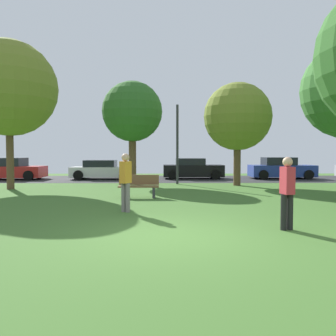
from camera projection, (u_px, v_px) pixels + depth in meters
name	position (u px, v px, depth m)	size (l,w,h in m)	color
ground_plane	(169.00, 236.00, 7.34)	(44.00, 44.00, 0.00)	#3D6628
road_strip	(166.00, 179.00, 23.33)	(44.00, 6.40, 0.01)	#28282B
birch_tree_lone	(9.00, 88.00, 16.59)	(4.64, 4.64, 7.23)	brown
oak_tree_left	(132.00, 112.00, 19.41)	(3.41, 3.41, 5.83)	brown
oak_tree_right	(237.00, 117.00, 18.56)	(3.67, 3.67, 5.58)	brown
person_thrower	(126.00, 179.00, 10.29)	(0.36, 0.39, 1.76)	slate
person_walking	(287.00, 190.00, 7.88)	(0.30, 0.35, 1.69)	black
parked_car_red	(11.00, 170.00, 22.90)	(4.19, 2.12, 1.44)	#B21E1E
parked_car_white	(103.00, 170.00, 23.20)	(4.28, 2.03, 1.28)	white
parked_car_black	(193.00, 169.00, 23.63)	(4.09, 2.02, 1.40)	black
parked_car_blue	(281.00, 169.00, 23.57)	(4.31, 2.00, 1.47)	#233893
park_bench	(139.00, 186.00, 13.61)	(1.60, 0.45, 0.90)	brown
street_lamp_post	(177.00, 145.00, 19.44)	(0.14, 0.14, 4.50)	#2D2D33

